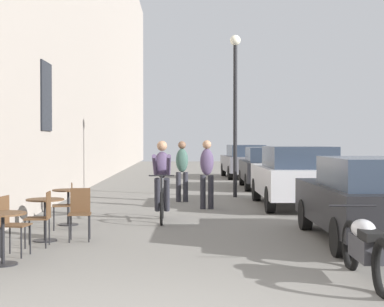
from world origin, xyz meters
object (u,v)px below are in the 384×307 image
object	(u,v)px
cafe_chair_near_toward_street	(10,221)
cafe_table_mid	(45,211)
parked_car_fourth	(244,161)
parked_car_second	(295,175)
cafe_chair_mid_toward_street	(80,210)
parked_motorcycle	(366,248)
parked_car_nearest	(367,198)
cafe_table_far	(68,199)
cyclist_on_bicycle	(162,183)
cafe_chair_mid_toward_wall	(42,215)
cafe_chair_far_toward_street	(66,203)
street_lamp	(235,95)
cafe_table_near	(3,227)
pedestrian_mid	(182,168)
pedestrian_near	(207,170)
parked_car_third	(267,167)

from	to	relation	value
cafe_chair_near_toward_street	cafe_table_mid	xyz separation A→B (m)	(0.21, 1.31, 0.00)
parked_car_fourth	parked_car_second	bearing A→B (deg)	-89.83
cafe_chair_mid_toward_street	parked_car_fourth	distance (m)	17.73
cafe_chair_near_toward_street	parked_motorcycle	xyz separation A→B (m)	(4.78, -1.69, -0.11)
cafe_chair_mid_toward_street	parked_car_nearest	xyz separation A→B (m)	(4.86, -0.34, 0.23)
cafe_table_far	cyclist_on_bicycle	size ratio (longest dim) A/B	0.41
cafe_chair_mid_toward_wall	cyclist_on_bicycle	distance (m)	3.63
parked_car_fourth	cafe_chair_mid_toward_wall	bearing A→B (deg)	-106.23
cafe_table_mid	cafe_chair_far_toward_street	world-z (taller)	cafe_chair_far_toward_street
cyclist_on_bicycle	street_lamp	bearing A→B (deg)	68.76
cafe_table_near	parked_car_nearest	world-z (taller)	parked_car_nearest
street_lamp	parked_car_fourth	size ratio (longest dim) A/B	1.13
cafe_chair_mid_toward_wall	cafe_chair_far_toward_street	size ratio (longest dim) A/B	1.00
cafe_table_near	street_lamp	size ratio (longest dim) A/B	0.15
cafe_chair_mid_toward_street	cafe_chair_far_toward_street	world-z (taller)	same
pedestrian_mid	cafe_table_near	bearing A→B (deg)	-106.41
pedestrian_near	parked_car_second	distance (m)	2.35
cafe_chair_mid_toward_street	pedestrian_mid	size ratio (longest dim) A/B	0.52
cafe_chair_mid_toward_street	pedestrian_near	bearing A→B (deg)	62.87
cafe_chair_mid_toward_street	cafe_table_near	bearing A→B (deg)	-109.56
cafe_chair_mid_toward_street	cafe_chair_mid_toward_wall	bearing A→B (deg)	-128.70
cafe_chair_near_toward_street	street_lamp	xyz separation A→B (m)	(4.17, 9.15, 2.59)
pedestrian_near	parked_motorcycle	size ratio (longest dim) A/B	0.80
parked_car_nearest	parked_car_third	world-z (taller)	parked_car_third
cafe_chair_far_toward_street	cafe_chair_near_toward_street	bearing A→B (deg)	-96.78
cafe_table_near	street_lamp	world-z (taller)	street_lamp
parked_car_second	cafe_table_near	bearing A→B (deg)	-127.28
cafe_table_far	parked_car_fourth	size ratio (longest dim) A/B	0.17
parked_car_fourth	parked_motorcycle	distance (m)	20.20
cafe_table_far	parked_car_third	xyz separation A→B (m)	(5.37, 9.18, 0.25)
pedestrian_mid	parked_car_third	bearing A→B (deg)	56.62
cafe_table_near	cafe_chair_near_toward_street	world-z (taller)	cafe_chair_near_toward_street
cyclist_on_bicycle	parked_motorcycle	bearing A→B (deg)	-64.51
cafe_chair_far_toward_street	street_lamp	xyz separation A→B (m)	(3.86, 6.48, 2.59)
pedestrian_near	cafe_chair_mid_toward_wall	bearing A→B (deg)	-118.67
cafe_chair_mid_toward_wall	parked_car_nearest	xyz separation A→B (m)	(5.36, 0.29, 0.23)
pedestrian_mid	parked_car_nearest	world-z (taller)	pedestrian_mid
cafe_table_far	parked_motorcycle	size ratio (longest dim) A/B	0.34
cyclist_on_bicycle	parked_car_fourth	distance (m)	14.99
cafe_chair_mid_toward_wall	pedestrian_mid	distance (m)	7.42
pedestrian_mid	cafe_chair_far_toward_street	bearing A→B (deg)	-113.60
cafe_table_far	cafe_chair_far_toward_street	size ratio (longest dim) A/B	0.81
cafe_chair_far_toward_street	cafe_table_far	bearing A→B (deg)	97.22
cafe_chair_mid_toward_wall	pedestrian_mid	size ratio (longest dim) A/B	0.52
parked_car_third	parked_motorcycle	xyz separation A→B (m)	(-0.84, -14.13, -0.36)
cafe_chair_far_toward_street	cyclist_on_bicycle	size ratio (longest dim) A/B	0.51
pedestrian_mid	parked_car_second	size ratio (longest dim) A/B	0.38
cafe_chair_mid_toward_wall	street_lamp	bearing A→B (deg)	65.17
pedestrian_near	parked_car_fourth	size ratio (longest dim) A/B	0.40
cafe_chair_far_toward_street	cafe_chair_mid_toward_wall	bearing A→B (deg)	-90.79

